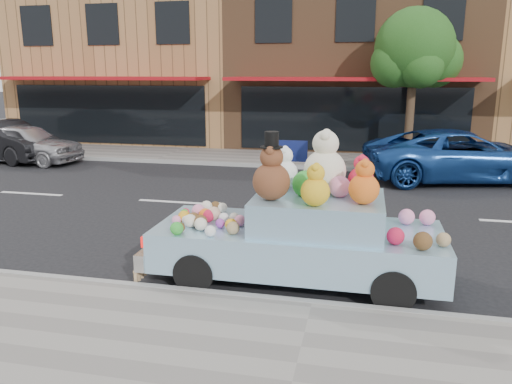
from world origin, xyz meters
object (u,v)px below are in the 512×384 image
(street_tree, at_px, (415,55))
(car_silver, at_px, (26,143))
(car_blue, at_px, (460,156))
(art_car, at_px, (300,230))
(car_dark, at_px, (5,141))

(street_tree, bearing_deg, car_silver, -169.36)
(car_silver, bearing_deg, car_blue, -84.69)
(art_car, bearing_deg, street_tree, 77.45)
(street_tree, height_order, car_silver, street_tree)
(street_tree, distance_m, car_dark, 14.66)
(street_tree, distance_m, car_blue, 3.99)
(car_silver, height_order, car_blue, car_blue)
(street_tree, bearing_deg, car_blue, -61.82)
(street_tree, bearing_deg, art_car, -102.46)
(car_blue, xyz_separation_m, car_dark, (-15.46, 0.13, -0.03))
(car_blue, bearing_deg, art_car, 143.03)
(street_tree, xyz_separation_m, car_blue, (1.28, -2.38, -2.94))
(car_dark, height_order, art_car, art_car)
(car_silver, xyz_separation_m, car_dark, (-1.02, 0.22, 0.03))
(car_silver, xyz_separation_m, art_car, (10.82, -8.10, 0.12))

